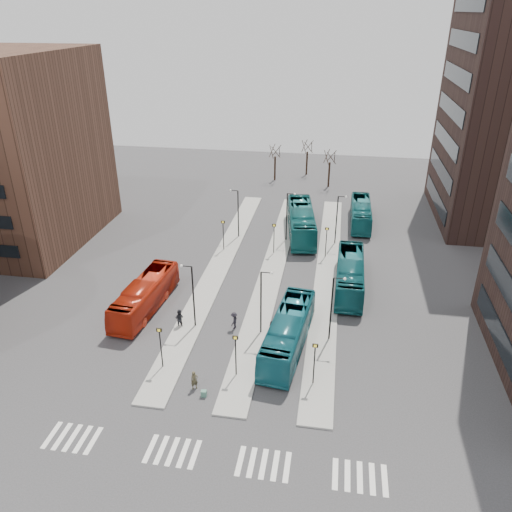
% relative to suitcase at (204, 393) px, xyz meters
% --- Properties ---
extents(ground, '(160.00, 160.00, 0.00)m').
position_rel_suitcase_xyz_m(ground, '(0.31, -9.36, -0.25)').
color(ground, '#303033').
rests_on(ground, ground).
extents(island_left, '(2.50, 45.00, 0.15)m').
position_rel_suitcase_xyz_m(island_left, '(-3.69, 20.64, -0.18)').
color(island_left, gray).
rests_on(island_left, ground).
extents(island_mid, '(2.50, 45.00, 0.15)m').
position_rel_suitcase_xyz_m(island_mid, '(2.31, 20.64, -0.18)').
color(island_mid, gray).
rests_on(island_mid, ground).
extents(island_right, '(2.50, 45.00, 0.15)m').
position_rel_suitcase_xyz_m(island_right, '(8.31, 20.64, -0.18)').
color(island_right, gray).
rests_on(island_right, ground).
extents(suitcase, '(0.43, 0.35, 0.51)m').
position_rel_suitcase_xyz_m(suitcase, '(0.00, 0.00, 0.00)').
color(suitcase, navy).
rests_on(suitcase, ground).
extents(red_bus, '(3.43, 10.95, 3.00)m').
position_rel_suitcase_xyz_m(red_bus, '(-8.54, 10.80, 1.25)').
color(red_bus, '#B0220D').
rests_on(red_bus, ground).
extents(teal_bus_a, '(3.86, 11.48, 3.14)m').
position_rel_suitcase_xyz_m(teal_bus_a, '(5.49, 6.92, 1.31)').
color(teal_bus_a, '#155E6B').
rests_on(teal_bus_a, ground).
extents(teal_bus_b, '(4.77, 13.09, 3.57)m').
position_rel_suitcase_xyz_m(teal_bus_b, '(4.56, 30.79, 1.53)').
color(teal_bus_b, '#135D5F').
rests_on(teal_bus_b, ground).
extents(teal_bus_c, '(2.83, 11.42, 3.17)m').
position_rel_suitcase_xyz_m(teal_bus_c, '(10.60, 18.04, 1.33)').
color(teal_bus_c, '#12555B').
rests_on(teal_bus_c, ground).
extents(teal_bus_d, '(2.49, 10.58, 2.95)m').
position_rel_suitcase_xyz_m(teal_bus_d, '(12.07, 35.75, 1.22)').
color(teal_bus_d, '#135E62').
rests_on(teal_bus_d, ground).
extents(traveller, '(0.68, 0.62, 1.55)m').
position_rel_suitcase_xyz_m(traveller, '(-0.89, 0.71, 0.52)').
color(traveller, '#433D28').
rests_on(traveller, ground).
extents(commuter_a, '(0.87, 0.68, 1.75)m').
position_rel_suitcase_xyz_m(commuter_a, '(-4.49, 8.47, 0.62)').
color(commuter_a, black).
rests_on(commuter_a, ground).
extents(commuter_b, '(0.78, 1.13, 1.79)m').
position_rel_suitcase_xyz_m(commuter_b, '(3.95, 8.02, 0.64)').
color(commuter_b, black).
rests_on(commuter_b, ground).
extents(commuter_c, '(0.78, 1.14, 1.63)m').
position_rel_suitcase_xyz_m(commuter_c, '(0.43, 9.02, 0.56)').
color(commuter_c, black).
rests_on(commuter_c, ground).
extents(crosswalk_stripes, '(22.35, 2.40, 0.01)m').
position_rel_suitcase_xyz_m(crosswalk_stripes, '(2.06, -5.36, -0.25)').
color(crosswalk_stripes, silver).
rests_on(crosswalk_stripes, ground).
extents(sign_poles, '(12.45, 22.12, 3.65)m').
position_rel_suitcase_xyz_m(sign_poles, '(1.91, 13.64, 2.15)').
color(sign_poles, black).
rests_on(sign_poles, ground).
extents(lamp_posts, '(14.04, 20.24, 6.12)m').
position_rel_suitcase_xyz_m(lamp_posts, '(2.95, 18.64, 3.32)').
color(lamp_posts, black).
rests_on(lamp_posts, ground).
extents(bare_trees, '(10.97, 8.14, 5.90)m').
position_rel_suitcase_xyz_m(bare_trees, '(2.98, 53.31, 2.47)').
color(bare_trees, black).
rests_on(bare_trees, ground).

